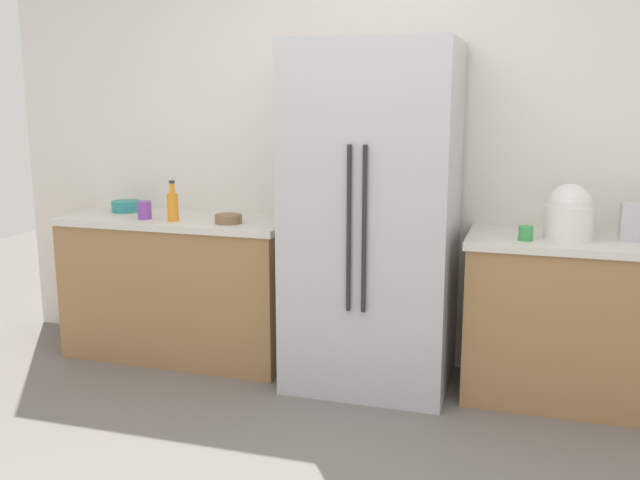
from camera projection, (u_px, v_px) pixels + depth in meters
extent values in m
cube|color=silver|center=(389.00, 123.00, 4.17)|extent=(5.05, 0.10, 2.91)
cube|color=#9E7247|center=(181.00, 290.00, 4.41)|extent=(1.40, 0.56, 0.85)
cube|color=silver|center=(178.00, 220.00, 4.32)|extent=(1.43, 0.59, 0.04)
cube|color=#9E7247|center=(586.00, 325.00, 3.72)|extent=(1.24, 0.56, 0.85)
cube|color=silver|center=(593.00, 243.00, 3.64)|extent=(1.27, 0.59, 0.04)
cube|color=#B7BABF|center=(372.00, 219.00, 3.88)|extent=(0.89, 0.68, 1.90)
cylinder|color=#262628|center=(349.00, 229.00, 3.56)|extent=(0.02, 0.02, 0.85)
cylinder|color=#262628|center=(364.00, 230.00, 3.54)|extent=(0.02, 0.02, 0.85)
cylinder|color=white|center=(568.00, 223.00, 3.62)|extent=(0.25, 0.25, 0.17)
sphere|color=white|center=(570.00, 206.00, 3.60)|extent=(0.23, 0.23, 0.23)
cylinder|color=orange|center=(173.00, 207.00, 4.17)|extent=(0.07, 0.07, 0.16)
cylinder|color=orange|center=(172.00, 188.00, 4.15)|extent=(0.03, 0.03, 0.06)
cylinder|color=#333338|center=(172.00, 182.00, 4.14)|extent=(0.03, 0.03, 0.02)
cylinder|color=purple|center=(144.00, 210.00, 4.24)|extent=(0.08, 0.08, 0.11)
cylinder|color=green|center=(526.00, 233.00, 3.60)|extent=(0.07, 0.07, 0.08)
cylinder|color=brown|center=(228.00, 219.00, 4.10)|extent=(0.16, 0.16, 0.05)
cylinder|color=teal|center=(126.00, 206.00, 4.53)|extent=(0.18, 0.18, 0.07)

